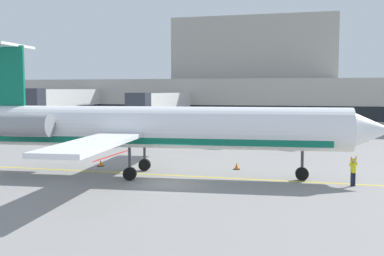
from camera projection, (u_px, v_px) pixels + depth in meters
name	position (u px, v px, depth m)	size (l,w,h in m)	color
ground	(167.00, 183.00, 31.14)	(120.00, 120.00, 0.11)	gray
terminal_building	(228.00, 90.00, 78.31)	(73.88, 16.19, 18.07)	#ADA89E
jet_bridge_west	(64.00, 98.00, 66.08)	(2.40, 18.48, 6.34)	silver
jet_bridge_east	(163.00, 103.00, 61.01)	(2.40, 20.98, 5.84)	silver
regional_jet	(148.00, 128.00, 33.44)	(33.11, 24.38, 9.56)	white
baggage_tug	(306.00, 139.00, 49.39)	(3.20, 4.01, 2.00)	#E5B20C
pushback_tractor	(226.00, 137.00, 50.56)	(3.71, 2.05, 2.31)	#E5B20C
fuel_tank	(108.00, 125.00, 62.37)	(6.70, 2.94, 2.72)	white
marshaller	(353.00, 171.00, 29.94)	(0.65, 0.65, 1.93)	#191E33
safety_cone_alpha	(237.00, 166.00, 36.28)	(0.47, 0.47, 0.55)	orange
safety_cone_bravo	(101.00, 163.00, 37.73)	(0.47, 0.47, 0.55)	orange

